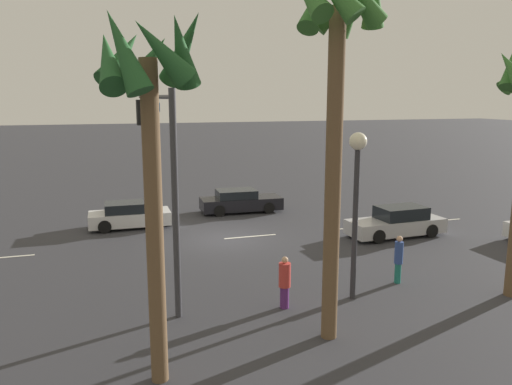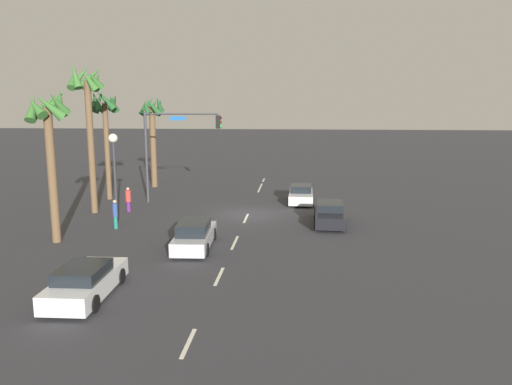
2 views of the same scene
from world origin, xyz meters
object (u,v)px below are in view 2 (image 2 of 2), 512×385
object	(u,v)px
car_0	(301,195)
car_2	(86,282)
car_3	(330,214)
pedestrian_1	(128,199)
palm_tree_1	(152,122)
car_1	(194,235)
streetlamp	(114,159)
palm_tree_2	(105,115)
pedestrian_0	(115,213)
palm_tree_3	(49,128)
traffic_signal	(171,141)
palm_tree_0	(87,101)

from	to	relation	value
car_0	car_2	xyz separation A→B (m)	(-18.93, 8.24, 0.01)
car_2	car_3	distance (m)	16.04
pedestrian_1	palm_tree_1	xyz separation A→B (m)	(10.21, 1.18, 4.85)
car_1	streetlamp	bearing A→B (deg)	47.74
car_0	palm_tree_1	world-z (taller)	palm_tree_1
pedestrian_1	palm_tree_2	distance (m)	7.64
streetlamp	pedestrian_0	bearing A→B (deg)	-161.12
pedestrian_1	palm_tree_3	bearing A→B (deg)	170.43
car_3	pedestrian_0	size ratio (longest dim) A/B	2.70
traffic_signal	car_2	bearing A→B (deg)	-175.80
car_2	palm_tree_0	distance (m)	17.00
car_0	pedestrian_1	bearing A→B (deg)	109.07
car_2	car_3	xyz separation A→B (m)	(12.56, -9.98, -0.00)
pedestrian_1	palm_tree_2	size ratio (longest dim) A/B	0.20
car_0	palm_tree_1	distance (m)	15.21
pedestrian_0	pedestrian_1	world-z (taller)	pedestrian_0
streetlamp	traffic_signal	bearing A→B (deg)	-19.62
car_3	palm_tree_3	bearing A→B (deg)	109.69
car_3	palm_tree_1	size ratio (longest dim) A/B	0.59
car_3	streetlamp	xyz separation A→B (m)	(-0.13, 13.41, 3.27)
car_0	streetlamp	xyz separation A→B (m)	(-6.50, 11.67, 3.28)
car_3	palm_tree_1	bearing A→B (deg)	49.56
palm_tree_1	car_0	bearing A→B (deg)	-115.40
pedestrian_1	palm_tree_3	world-z (taller)	palm_tree_3
palm_tree_0	car_2	bearing A→B (deg)	-158.00
car_1	car_2	size ratio (longest dim) A/B	1.04
traffic_signal	palm_tree_0	xyz separation A→B (m)	(-3.87, 4.49, 2.84)
car_3	pedestrian_1	size ratio (longest dim) A/B	2.79
car_1	streetlamp	world-z (taller)	streetlamp
pedestrian_1	palm_tree_2	bearing A→B (deg)	35.57
car_1	traffic_signal	distance (m)	12.84
pedestrian_0	palm_tree_1	world-z (taller)	palm_tree_1
streetlamp	palm_tree_3	world-z (taller)	palm_tree_3
pedestrian_1	palm_tree_0	size ratio (longest dim) A/B	0.17
pedestrian_0	pedestrian_1	xyz separation A→B (m)	(4.62, 0.83, -0.06)
palm_tree_1	streetlamp	bearing A→B (deg)	-174.26
car_1	car_2	xyz separation A→B (m)	(-6.80, 2.77, -0.03)
palm_tree_2	palm_tree_3	distance (m)	11.96
streetlamp	palm_tree_0	xyz separation A→B (m)	(2.00, 2.40, 3.57)
traffic_signal	pedestrian_0	distance (m)	8.96
pedestrian_0	palm_tree_1	size ratio (longest dim) A/B	0.22
car_2	palm_tree_0	size ratio (longest dim) A/B	0.47
car_1	car_3	world-z (taller)	car_1
pedestrian_1	palm_tree_0	xyz separation A→B (m)	(-0.43, 2.31, 6.58)
streetlamp	palm_tree_1	world-z (taller)	palm_tree_1
palm_tree_2	car_2	bearing A→B (deg)	-161.08
car_1	palm_tree_1	bearing A→B (deg)	22.24
traffic_signal	pedestrian_0	xyz separation A→B (m)	(-8.05, 1.34, -3.68)
car_2	palm_tree_2	world-z (taller)	palm_tree_2
car_0	streetlamp	size ratio (longest dim) A/B	0.74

